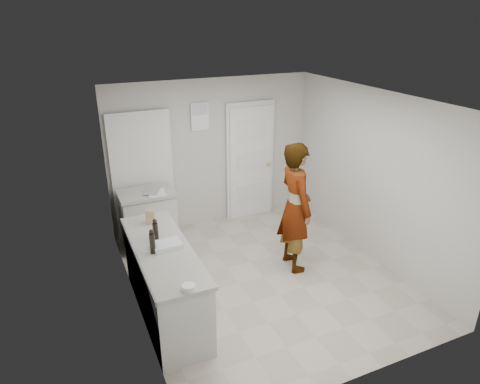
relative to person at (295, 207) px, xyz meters
name	(u,v)px	position (x,y,z in m)	size (l,w,h in m)	color
ground	(264,277)	(-0.53, -0.11, -0.94)	(4.00, 4.00, 0.00)	#AEA592
room_shell	(204,168)	(-0.70, 1.84, 0.08)	(4.00, 4.00, 4.00)	#B6B2AC
main_counter	(165,284)	(-1.98, -0.31, -0.51)	(0.64, 1.96, 0.93)	silver
side_counter	(149,221)	(-1.78, 1.44, -0.51)	(0.84, 0.61, 0.93)	silver
person	(295,207)	(0.00, 0.00, 0.00)	(0.69, 0.45, 1.88)	silver
cake_mix_box	(150,217)	(-1.96, 0.36, 0.08)	(0.11, 0.05, 0.19)	#A78353
spice_jar	(150,219)	(-1.96, 0.40, 0.03)	(0.06, 0.06, 0.09)	tan
oil_cruet_a	(155,229)	(-1.99, -0.06, 0.11)	(0.07, 0.07, 0.26)	black
oil_cruet_b	(152,242)	(-2.10, -0.38, 0.13)	(0.07, 0.07, 0.30)	black
baking_dish	(167,245)	(-1.92, -0.32, 0.01)	(0.34, 0.25, 0.06)	silver
egg_bowl	(189,287)	(-1.94, -1.21, 0.01)	(0.13, 0.13, 0.05)	silver
papers	(157,193)	(-1.64, 1.33, -0.01)	(0.25, 0.33, 0.01)	white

